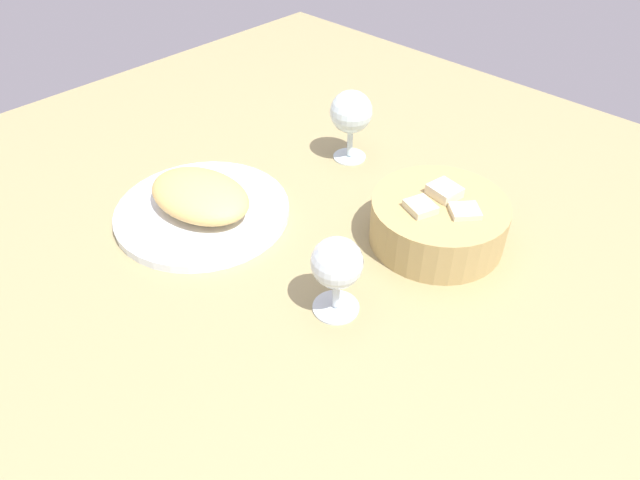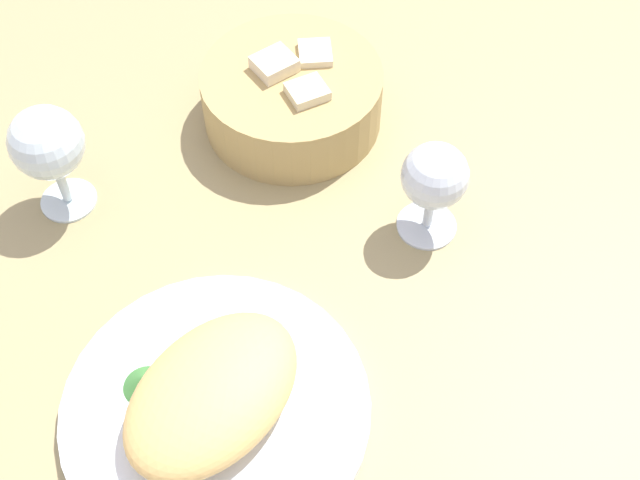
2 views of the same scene
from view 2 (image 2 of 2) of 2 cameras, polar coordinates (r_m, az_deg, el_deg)
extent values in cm
cube|color=#9A8C5E|center=(82.14, -3.33, -2.63)|extent=(140.00, 140.00, 2.00)
cylinder|color=white|center=(74.03, -7.12, -11.41)|extent=(26.81, 26.81, 1.40)
ellipsoid|color=#DEB264|center=(71.20, -7.38, -10.37)|extent=(18.55, 13.56, 4.88)
cone|color=#3C7C36|center=(74.49, -11.94, -9.52)|extent=(3.96, 3.96, 1.54)
cylinder|color=tan|center=(91.75, -1.91, 9.75)|extent=(19.52, 19.52, 6.79)
cube|color=beige|center=(92.18, -0.33, 11.98)|extent=(5.20, 5.23, 3.89)
cube|color=beige|center=(90.35, -3.10, 11.33)|extent=(4.72, 4.38, 4.13)
cube|color=beige|center=(87.65, -0.87, 9.48)|extent=(4.84, 4.60, 3.88)
cylinder|color=silver|center=(84.85, 7.30, 1.06)|extent=(6.08, 6.08, 0.60)
cylinder|color=silver|center=(83.01, 7.47, 2.02)|extent=(1.00, 1.00, 4.07)
sphere|color=silver|center=(78.93, 7.88, 4.37)|extent=(6.52, 6.52, 6.52)
cylinder|color=silver|center=(89.99, -16.83, 2.67)|extent=(5.78, 5.78, 0.60)
cylinder|color=silver|center=(88.01, -17.24, 3.75)|extent=(1.00, 1.00, 4.73)
sphere|color=silver|center=(83.69, -18.23, 6.35)|extent=(7.27, 7.27, 7.27)
camera|label=1|loc=(0.80, 57.86, 23.19)|focal=32.22mm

